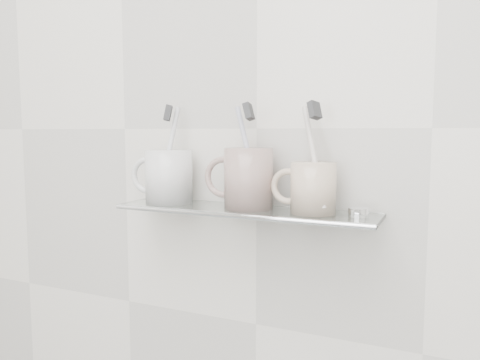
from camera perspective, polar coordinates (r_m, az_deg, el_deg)
The scene contains 18 objects.
wall_back at distance 0.93m, azimuth 2.05°, elevation 6.29°, with size 2.50×2.50×0.00m, color silver.
shelf_glass at distance 0.88m, azimuth 0.48°, elevation -3.76°, with size 0.50×0.12×0.01m, color silver.
shelf_rail at distance 0.83m, azimuth -1.08°, elevation -4.35°, with size 0.01×0.01×0.50m, color silver.
bracket_left at distance 1.02m, azimuth -9.29°, elevation -3.10°, with size 0.02×0.02×0.03m, color silver.
bracket_right at distance 0.87m, azimuth 14.62°, elevation -4.83°, with size 0.02×0.02×0.03m, color silver.
mug_left at distance 0.96m, azimuth -8.65°, elevation 0.42°, with size 0.10×0.10×0.11m, color white.
mug_left_handle at distance 0.99m, azimuth -11.28°, elevation 0.54°, with size 0.08×0.08×0.01m, color white.
toothbrush_left at distance 0.95m, azimuth -8.69°, elevation 3.26°, with size 0.01×0.01×0.19m, color white.
bristles_left at distance 0.95m, azimuth -8.77°, elevation 8.07°, with size 0.01×0.02×0.03m, color #323234.
mug_center at distance 0.87m, azimuth 1.05°, elevation 0.20°, with size 0.09×0.09×0.11m, color silver.
mug_center_handle at distance 0.90m, azimuth -2.02°, elevation 0.33°, with size 0.08×0.08×0.01m, color silver.
toothbrush_center at distance 0.87m, azimuth 1.05°, elevation 3.09°, with size 0.01×0.01×0.19m, color #9EA0BB.
bristles_center at distance 0.87m, azimuth 1.06°, elevation 8.35°, with size 0.01×0.02×0.03m, color #323234.
mug_right at distance 0.83m, azimuth 8.92°, elevation -0.94°, with size 0.08×0.08×0.09m, color beige.
mug_right_handle at distance 0.85m, azimuth 5.91°, elevation -0.79°, with size 0.07×0.07×0.01m, color beige.
toothbrush_right at distance 0.83m, azimuth 8.99°, elevation 2.88°, with size 0.01×0.01×0.19m, color beige.
bristles_right at distance 0.83m, azimuth 9.08°, elevation 8.40°, with size 0.01×0.02×0.03m, color #323234.
chrome_cap at distance 0.82m, azimuth 14.26°, elevation -3.82°, with size 0.04×0.04×0.01m, color silver.
Camera 1 is at (0.35, 0.24, 1.24)m, focal length 35.00 mm.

